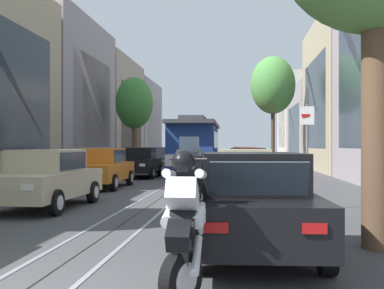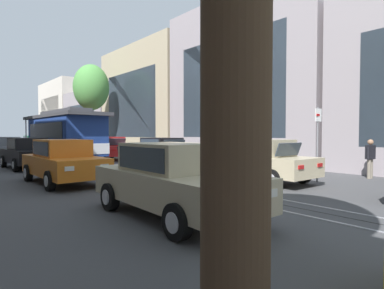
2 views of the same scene
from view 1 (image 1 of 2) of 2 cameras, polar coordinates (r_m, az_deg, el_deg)
ground_plane at (r=28.78m, az=0.54°, el=-3.49°), size 160.00×160.00×0.00m
trolley_track_rails at (r=32.82m, az=1.15°, el=-3.06°), size 1.14×68.54×0.01m
building_facade_left at (r=36.16m, az=-14.84°, el=4.69°), size 5.55×60.24×10.46m
building_facade_right at (r=33.64m, az=18.51°, el=4.92°), size 5.61×60.24×10.43m
parked_car_beige_second_left at (r=13.58m, az=-17.01°, el=-3.89°), size 2.10×4.40×1.58m
parked_car_orange_mid_left at (r=19.53m, az=-10.78°, el=-2.74°), size 2.00×4.36×1.58m
parked_car_black_fourth_left at (r=25.56m, az=-6.26°, el=-2.12°), size 2.05×4.38×1.58m
parked_car_grey_fifth_left at (r=31.50m, az=-4.09°, el=-1.74°), size 2.13×4.42×1.58m
parked_car_black_near_right at (r=7.70m, az=7.14°, el=-6.79°), size 2.12×4.41×1.58m
parked_car_beige_second_right at (r=14.37m, az=6.39°, el=-3.68°), size 2.10×4.41×1.58m
parked_car_black_mid_right at (r=21.14m, az=6.73°, el=-2.54°), size 2.12×4.41×1.58m
parked_car_red_fourth_right at (r=27.54m, az=6.52°, el=-1.97°), size 2.09×4.40×1.58m
parked_car_red_fifth_right at (r=34.06m, az=6.14°, el=-1.62°), size 2.07×4.39×1.58m
parked_car_silver_sixth_right at (r=40.43m, az=5.88°, el=-1.38°), size 2.05×4.38×1.58m
parked_car_green_far_right at (r=47.38m, az=5.92°, el=-1.19°), size 2.01×4.36×1.58m
street_tree_kerb_left_second at (r=36.12m, az=-6.87°, el=4.85°), size 2.77×3.00×6.79m
street_tree_kerb_right_second at (r=35.57m, az=9.59°, el=6.93°), size 3.23×3.20×8.19m
cable_car_trolley at (r=27.71m, az=0.35°, el=-0.18°), size 2.65×9.15×3.28m
motorcycle_with_rider at (r=5.49m, az=-0.76°, el=-7.96°), size 0.50×1.86×1.80m
street_sign_post at (r=13.00m, az=13.53°, el=0.04°), size 0.36×0.08×2.78m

